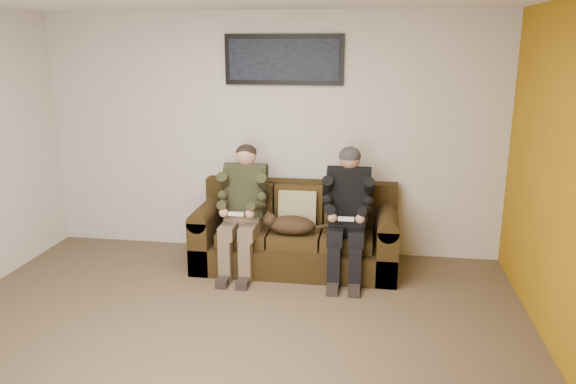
% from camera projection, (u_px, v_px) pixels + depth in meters
% --- Properties ---
extents(floor, '(5.00, 5.00, 0.00)m').
position_uv_depth(floor, '(218.00, 351.00, 4.27)').
color(floor, brown).
rests_on(floor, ground).
extents(wall_back, '(5.00, 0.00, 5.00)m').
position_uv_depth(wall_back, '(270.00, 135.00, 6.09)').
color(wall_back, beige).
rests_on(wall_back, ground).
extents(wall_front, '(5.00, 0.00, 5.00)m').
position_uv_depth(wall_front, '(14.00, 355.00, 1.79)').
color(wall_front, beige).
rests_on(wall_front, ground).
extents(sofa, '(2.06, 0.89, 0.84)m').
position_uv_depth(sofa, '(297.00, 235.00, 5.88)').
color(sofa, '#2E210E').
rests_on(sofa, ground).
extents(throw_pillow, '(0.39, 0.19, 0.39)m').
position_uv_depth(throw_pillow, '(298.00, 208.00, 5.84)').
color(throw_pillow, tan).
rests_on(throw_pillow, sofa).
extents(throw_blanket, '(0.42, 0.21, 0.07)m').
position_uv_depth(throw_blanket, '(244.00, 179.00, 6.08)').
color(throw_blanket, tan).
rests_on(throw_blanket, sofa).
extents(person_left, '(0.51, 0.87, 1.27)m').
position_uv_depth(person_left, '(243.00, 202.00, 5.69)').
color(person_left, brown).
rests_on(person_left, sofa).
extents(person_right, '(0.51, 0.86, 1.28)m').
position_uv_depth(person_right, '(348.00, 206.00, 5.54)').
color(person_right, black).
rests_on(person_right, sofa).
extents(cat, '(0.66, 0.26, 0.24)m').
position_uv_depth(cat, '(290.00, 225.00, 5.60)').
color(cat, '#412D19').
rests_on(cat, sofa).
extents(framed_poster, '(1.25, 0.05, 0.52)m').
position_uv_depth(framed_poster, '(284.00, 60.00, 5.83)').
color(framed_poster, black).
rests_on(framed_poster, wall_back).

